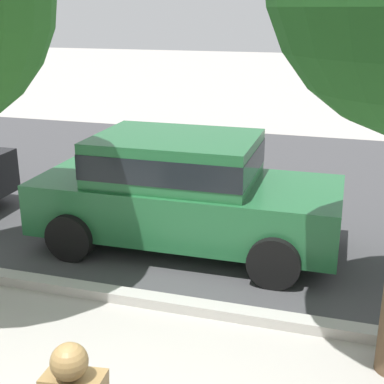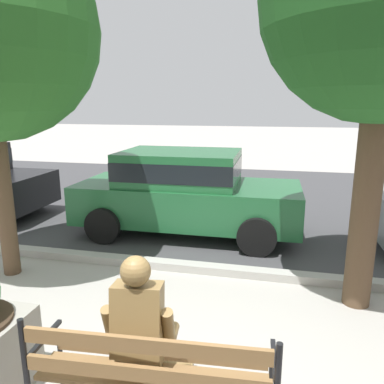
% 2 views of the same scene
% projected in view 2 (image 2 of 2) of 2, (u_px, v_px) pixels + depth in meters
% --- Properties ---
extents(street_surface, '(60.00, 9.00, 0.01)m').
position_uv_depth(street_surface, '(243.00, 198.00, 9.84)').
color(street_surface, '#424244').
rests_on(street_surface, ground).
extents(curb_stone, '(60.00, 0.20, 0.12)m').
position_uv_depth(curb_stone, '(214.00, 269.00, 5.46)').
color(curb_stone, '#B2AFA8').
rests_on(curb_stone, ground).
extents(park_bench, '(1.83, 0.66, 0.95)m').
position_uv_depth(park_bench, '(151.00, 368.00, 2.71)').
color(park_bench, olive).
rests_on(park_bench, ground).
extents(bronze_statue_seated, '(0.61, 0.82, 1.37)m').
position_uv_depth(bronze_statue_seated, '(145.00, 333.00, 2.92)').
color(bronze_statue_seated, olive).
rests_on(bronze_statue_seated, ground).
extents(parked_car_green, '(4.12, 1.95, 1.56)m').
position_uv_depth(parked_car_green, '(185.00, 190.00, 7.03)').
color(parked_car_green, '#236638').
rests_on(parked_car_green, ground).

